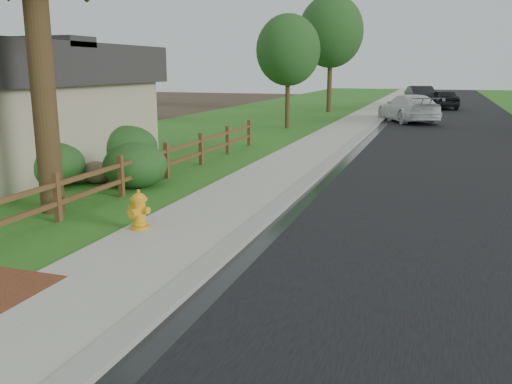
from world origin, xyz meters
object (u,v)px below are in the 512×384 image
(ranch_fence, at_px, (145,166))
(dark_car_mid, at_px, (443,99))
(fire_hydrant, at_px, (139,211))
(white_suv, at_px, (408,108))

(ranch_fence, bearing_deg, dark_car_mid, 77.10)
(ranch_fence, distance_m, dark_car_mid, 33.97)
(fire_hydrant, bearing_deg, dark_car_mid, 81.26)
(fire_hydrant, bearing_deg, ranch_fence, 118.07)
(fire_hydrant, relative_size, white_suv, 0.14)
(dark_car_mid, bearing_deg, fire_hydrant, 68.71)
(ranch_fence, xyz_separation_m, dark_car_mid, (7.58, 33.11, 0.17))
(ranch_fence, distance_m, white_suv, 22.04)
(ranch_fence, bearing_deg, fire_hydrant, -61.93)
(white_suv, bearing_deg, dark_car_mid, -124.44)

